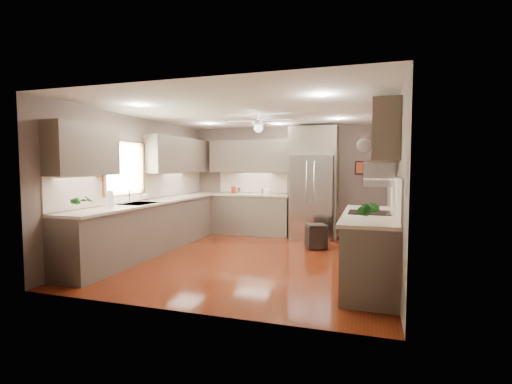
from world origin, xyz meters
The scene contains 27 objects.
floor centered at (0.00, 0.00, 0.00)m, with size 5.00×5.00×0.00m, color #521D0B.
ceiling centered at (0.00, 0.00, 2.50)m, with size 5.00×5.00×0.00m, color white.
wall_back centered at (0.00, 2.50, 1.25)m, with size 4.50×4.50×0.00m, color #67574E.
wall_front centered at (0.00, -2.50, 1.25)m, with size 4.50×4.50×0.00m, color #67574E.
wall_left centered at (-2.25, 0.00, 1.25)m, with size 5.00×5.00×0.00m, color #67574E.
wall_right centered at (2.25, 0.00, 1.25)m, with size 5.00×5.00×0.00m, color #67574E.
canister_a centered at (-1.20, 2.20, 1.02)m, with size 0.11×0.11×0.17m, color maroon.
canister_b centered at (-1.07, 2.21, 1.01)m, with size 0.09×0.09×0.15m, color silver.
canister_d centered at (-0.48, 2.24, 1.00)m, with size 0.08×0.08×0.12m, color maroon.
soap_bottle centered at (-2.08, -0.06, 1.03)m, with size 0.08×0.08×0.18m, color white.
potted_plant_left centered at (-1.95, -1.79, 1.10)m, with size 0.17×0.12×0.32m, color #164F18.
potted_plant_right centered at (1.91, -1.74, 1.10)m, with size 0.18×0.14×0.32m, color #164F18.
bowl centered at (-0.36, 2.17, 0.97)m, with size 0.22×0.22×0.05m, color beige.
left_run centered at (-1.95, 0.15, 0.48)m, with size 0.65×4.70×1.45m.
back_run centered at (-0.72, 2.20, 0.48)m, with size 1.85×0.65×1.45m.
uppers centered at (-0.74, 0.71, 1.87)m, with size 4.50×4.70×0.95m.
window centered at (-2.22, -0.50, 1.55)m, with size 0.05×1.12×0.92m.
sink centered at (-1.93, -0.50, 0.91)m, with size 0.50×0.70×0.32m.
refrigerator centered at (0.70, 2.16, 1.19)m, with size 1.06×0.75×2.45m.
right_run centered at (1.93, -0.80, 0.48)m, with size 0.70×2.20×1.45m.
microwave centered at (2.03, -0.55, 1.48)m, with size 0.43×0.55×0.34m.
ceiling_fan centered at (0.00, 0.30, 2.33)m, with size 1.18×1.18×0.32m.
recessed_lights centered at (-0.04, 0.40, 2.49)m, with size 2.84×3.14×0.01m.
wall_clock centered at (1.75, 2.48, 2.05)m, with size 0.30×0.03×0.30m.
framed_print centered at (1.75, 2.48, 1.55)m, with size 0.36×0.03×0.30m.
stool centered at (0.93, 1.05, 0.24)m, with size 0.49×0.49×0.46m.
paper_towel centered at (-1.94, -1.24, 1.08)m, with size 0.11×0.11×0.27m.
Camera 1 is at (1.92, -6.02, 1.59)m, focal length 26.00 mm.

